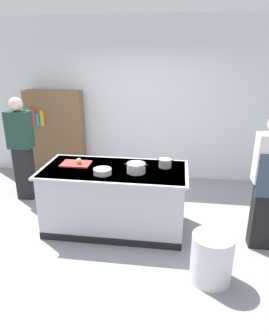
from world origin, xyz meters
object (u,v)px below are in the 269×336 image
Objects in this scene: stock_pot at (136,168)px; mixing_bowl at (103,171)px; sauce_pan at (165,163)px; bookshelf at (56,135)px; trash_bin at (211,258)px; person_guest at (22,147)px; person_chef at (268,181)px; onion at (79,161)px.

mixing_bowl is (-0.42, -0.11, -0.03)m from stock_pot.
bookshelf is at bearing 143.47° from sauce_pan.
bookshelf is (-2.21, 1.64, -0.11)m from sauce_pan.
trash_bin is 3.95m from bookshelf.
sauce_pan is 0.14× the size of person_guest.
trash_bin is at bearing 139.24° from person_chef.
onion is 0.15× the size of trash_bin.
sauce_pan is 0.43× the size of trash_bin.
person_guest reaches higher than sauce_pan.
person_guest is at bearing 150.58° from trash_bin.
trash_bin is at bearing -29.51° from onion.
mixing_bowl is at bearing -54.61° from bookshelf.
person_guest is (-3.65, 0.92, -0.00)m from person_chef.
person_chef is 4.00m from bookshelf.
person_chef is at bearing 47.56° from trash_bin.
stock_pot is 1.31× the size of mixing_bowl.
bookshelf is at bearing 120.61° from onion.
onion is 2.01m from bookshelf.
stock_pot is at bearing -11.46° from onion.
stock_pot is at bearing -45.72° from bookshelf.
sauce_pan is 1.41m from trash_bin.
person_chef is (1.63, -0.09, -0.05)m from stock_pot.
person_chef reaches higher than onion.
bookshelf is (-3.48, 1.98, -0.06)m from person_chef.
trash_bin is 0.32× the size of person_chef.
trash_bin is 1.20m from person_chef.
stock_pot is 1.63m from person_chef.
person_chef is at bearing -15.23° from sauce_pan.
mixing_bowl is at bearing -34.76° from onion.
trash_bin is (0.95, -0.84, -0.69)m from stock_pot.
mixing_bowl is 0.42× the size of trash_bin.
person_chef is at bearing 63.17° from person_guest.
onion is 1.37m from person_guest.
person_guest is 1.01× the size of bookshelf.
stock_pot is at bearing 88.57° from person_chef.
sauce_pan reaches higher than trash_bin.
sauce_pan is at bearing 35.14° from stock_pot.
bookshelf is (-1.43, 2.01, -0.09)m from mixing_bowl.
onion is at bearing 145.24° from mixing_bowl.
sauce_pan is 0.87m from mixing_bowl.
person_chef reaches higher than sauce_pan.
stock_pot is 0.45m from sauce_pan.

